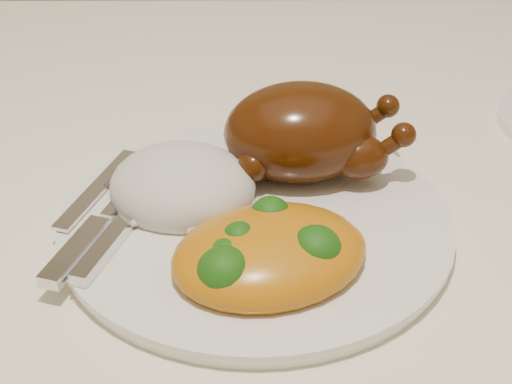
{
  "coord_description": "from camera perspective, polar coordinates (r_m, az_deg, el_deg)",
  "views": [
    {
      "loc": [
        0.03,
        -0.49,
        1.09
      ],
      "look_at": [
        0.03,
        -0.04,
        0.8
      ],
      "focal_mm": 50.0,
      "sensor_mm": 36.0,
      "label": 1
    }
  ],
  "objects": [
    {
      "name": "tablecloth",
      "position": [
        0.61,
        -2.85,
        -2.63
      ],
      "size": [
        1.73,
        1.03,
        0.18
      ],
      "color": "white",
      "rests_on": "dining_table"
    },
    {
      "name": "rice_mound",
      "position": [
        0.56,
        -5.89,
        0.39
      ],
      "size": [
        0.14,
        0.13,
        0.06
      ],
      "rotation": [
        0.0,
        0.0,
        -0.24
      ],
      "color": "silver",
      "rests_on": "dinner_plate"
    },
    {
      "name": "dining_table",
      "position": [
        0.65,
        -2.67,
        -7.84
      ],
      "size": [
        1.6,
        0.9,
        0.76
      ],
      "color": "brown",
      "rests_on": "floor"
    },
    {
      "name": "dinner_plate",
      "position": [
        0.55,
        0.0,
        -2.29
      ],
      "size": [
        0.32,
        0.32,
        0.01
      ],
      "primitive_type": "cylinder",
      "rotation": [
        0.0,
        0.0,
        -0.07
      ],
      "color": "white",
      "rests_on": "tablecloth"
    },
    {
      "name": "cutlery",
      "position": [
        0.54,
        -12.63,
        -2.79
      ],
      "size": [
        0.06,
        0.18,
        0.01
      ],
      "rotation": [
        0.0,
        0.0,
        -0.31
      ],
      "color": "silver",
      "rests_on": "dinner_plate"
    },
    {
      "name": "roast_chicken",
      "position": [
        0.58,
        3.93,
        4.82
      ],
      "size": [
        0.16,
        0.11,
        0.08
      ],
      "rotation": [
        0.0,
        0.0,
        0.08
      ],
      "color": "#401D06",
      "rests_on": "dinner_plate"
    },
    {
      "name": "mac_and_cheese",
      "position": [
        0.49,
        1.59,
        -4.86
      ],
      "size": [
        0.17,
        0.15,
        0.05
      ],
      "rotation": [
        0.0,
        0.0,
        0.34
      ],
      "color": "orange",
      "rests_on": "dinner_plate"
    }
  ]
}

